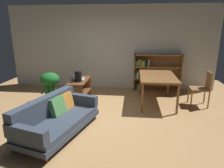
# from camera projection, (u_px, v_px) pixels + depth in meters

# --- Properties ---
(ground_plane) EXTENTS (8.16, 8.16, 0.00)m
(ground_plane) POSITION_uv_depth(u_px,v_px,m) (97.00, 122.00, 4.32)
(ground_plane) COLOR tan
(back_wall_panel) EXTENTS (6.80, 0.10, 2.70)m
(back_wall_panel) POSITION_uv_depth(u_px,v_px,m) (111.00, 48.00, 6.54)
(back_wall_panel) COLOR silver
(back_wall_panel) RESTS_ON ground_plane
(fabric_couch) EXTENTS (1.26, 1.94, 0.70)m
(fabric_couch) POSITION_uv_depth(u_px,v_px,m) (56.00, 117.00, 3.82)
(fabric_couch) COLOR #56351E
(fabric_couch) RESTS_ON ground_plane
(media_console) EXTENTS (0.43, 1.01, 0.62)m
(media_console) POSITION_uv_depth(u_px,v_px,m) (80.00, 91.00, 5.47)
(media_console) COLOR brown
(media_console) RESTS_ON ground_plane
(open_laptop) EXTENTS (0.45, 0.41, 0.07)m
(open_laptop) POSITION_uv_depth(u_px,v_px,m) (78.00, 79.00, 5.44)
(open_laptop) COLOR silver
(open_laptop) RESTS_ON media_console
(desk_speaker) EXTENTS (0.18, 0.18, 0.28)m
(desk_speaker) POSITION_uv_depth(u_px,v_px,m) (78.00, 76.00, 5.18)
(desk_speaker) COLOR black
(desk_speaker) RESTS_ON media_console
(potted_floor_plant) EXTENTS (0.52, 0.57, 0.81)m
(potted_floor_plant) POSITION_uv_depth(u_px,v_px,m) (50.00, 82.00, 5.45)
(potted_floor_plant) COLOR #9E9389
(potted_floor_plant) RESTS_ON ground_plane
(dining_table) EXTENTS (0.92, 1.47, 0.77)m
(dining_table) POSITION_uv_depth(u_px,v_px,m) (157.00, 78.00, 5.22)
(dining_table) COLOR brown
(dining_table) RESTS_ON ground_plane
(dining_chair_near) EXTENTS (0.47, 0.42, 0.91)m
(dining_chair_near) POSITION_uv_depth(u_px,v_px,m) (203.00, 87.00, 5.11)
(dining_chair_near) COLOR olive
(dining_chair_near) RESTS_ON ground_plane
(bookshelf) EXTENTS (1.52, 0.31, 1.19)m
(bookshelf) POSITION_uv_depth(u_px,v_px,m) (154.00, 72.00, 6.43)
(bookshelf) COLOR olive
(bookshelf) RESTS_ON ground_plane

